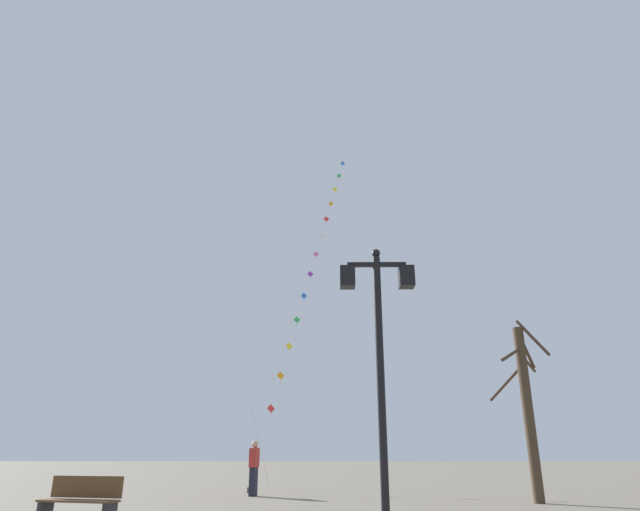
% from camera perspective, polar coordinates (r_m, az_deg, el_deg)
% --- Properties ---
extents(ground_plane, '(160.00, 160.00, 0.00)m').
position_cam_1_polar(ground_plane, '(22.84, -1.02, -23.37)').
color(ground_plane, '#756B5B').
extents(twin_lantern_lamp_post, '(1.39, 0.28, 4.98)m').
position_cam_1_polar(twin_lantern_lamp_post, '(9.99, 6.20, -7.64)').
color(twin_lantern_lamp_post, black).
rests_on(twin_lantern_lamp_post, ground_plane).
extents(kite_train, '(4.16, 11.84, 20.06)m').
position_cam_1_polar(kite_train, '(28.38, -0.86, -1.41)').
color(kite_train, brown).
rests_on(kite_train, ground_plane).
extents(kite_flyer, '(0.32, 0.63, 1.71)m').
position_cam_1_polar(kite_flyer, '(19.35, -6.95, -21.15)').
color(kite_flyer, '#1E1E2D').
rests_on(kite_flyer, ground_plane).
extents(bare_tree, '(1.60, 1.72, 5.20)m').
position_cam_1_polar(bare_tree, '(17.66, 20.95, -14.47)').
color(bare_tree, '#423323').
rests_on(bare_tree, ground_plane).
extents(park_bench, '(1.66, 0.82, 0.89)m').
position_cam_1_polar(park_bench, '(12.45, -23.87, -22.49)').
color(park_bench, brown).
rests_on(park_bench, ground_plane).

